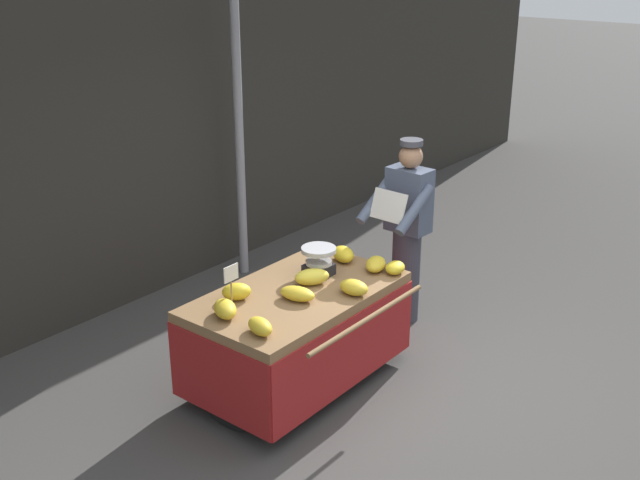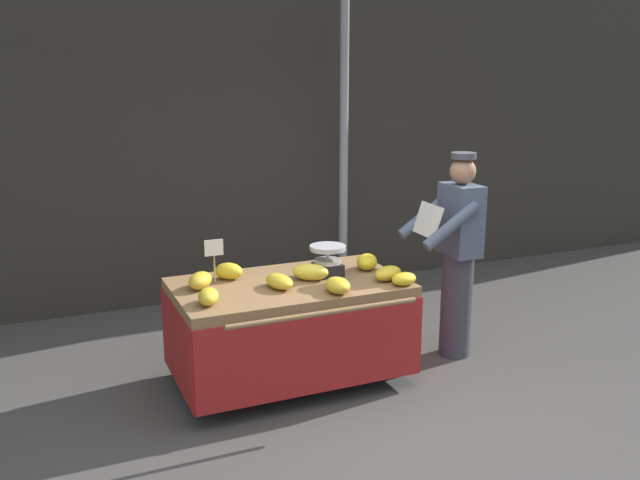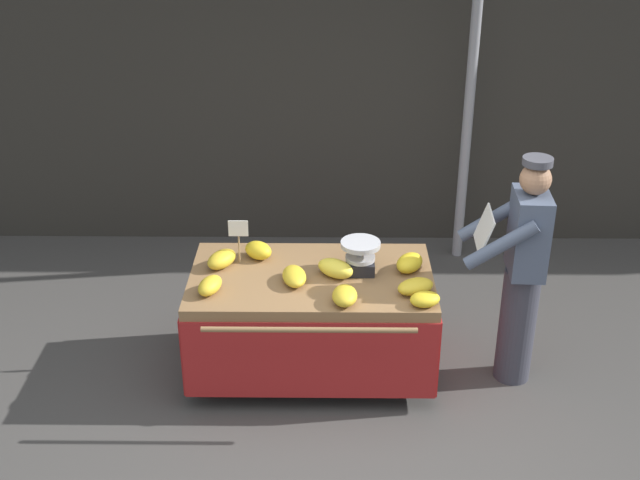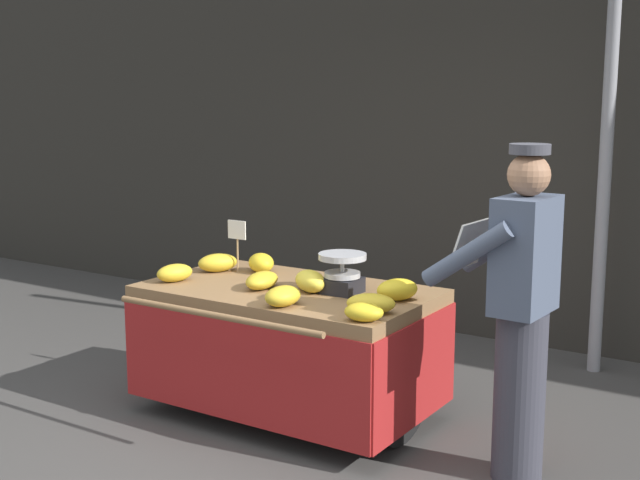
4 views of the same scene
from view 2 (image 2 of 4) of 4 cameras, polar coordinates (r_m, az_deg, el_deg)
The scene contains 16 objects.
ground_plane at distance 4.94m, azimuth 5.16°, elevation -14.42°, with size 60.00×60.00×0.00m, color #423F3D.
back_wall at distance 7.25m, azimuth -6.53°, elevation 9.79°, with size 16.00×0.24×3.67m, color #2D2B26.
street_pole at distance 7.18m, azimuth 2.01°, elevation 8.66°, with size 0.09×0.09×3.38m, color gray.
banana_cart at distance 5.20m, azimuth -2.58°, elevation -5.85°, with size 1.74×1.20×0.80m.
weighing_scale at distance 5.28m, azimuth 0.65°, elevation -1.70°, with size 0.28×0.28×0.24m.
price_sign at distance 5.07m, azimuth -8.84°, elevation -0.99°, with size 0.14×0.01×0.34m.
banana_bunch_0 at distance 4.98m, azimuth -3.41°, elevation -3.47°, with size 0.16×0.28×0.10m, color gold.
banana_bunch_1 at distance 4.87m, azimuth 1.49°, elevation -3.80°, with size 0.17×0.24×0.11m, color gold.
banana_bunch_2 at distance 5.16m, azimuth -0.80°, elevation -2.69°, with size 0.16×0.28×0.13m, color yellow.
banana_bunch_3 at distance 5.19m, azimuth 5.68°, elevation -2.78°, with size 0.16×0.26×0.11m, color gold.
banana_bunch_4 at distance 4.70m, azimuth -9.30°, elevation -4.66°, with size 0.14×0.24×0.11m, color gold.
banana_bunch_5 at distance 5.23m, azimuth -7.62°, elevation -2.59°, with size 0.16×0.22×0.13m, color gold.
banana_bunch_6 at distance 5.05m, azimuth -9.96°, elevation -3.33°, with size 0.15×0.26×0.12m, color gold.
banana_bunch_7 at distance 5.45m, azimuth 3.93°, elevation -1.83°, with size 0.16×0.25×0.12m, color gold.
banana_bunch_8 at distance 5.08m, azimuth 7.01°, elevation -3.23°, with size 0.15×0.20×0.09m, color gold.
vendor_person at distance 5.72m, azimuth 11.36°, elevation -1.23°, with size 0.59×0.53×1.71m.
Camera 2 is at (-2.13, -3.80, 2.33)m, focal length 38.36 mm.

